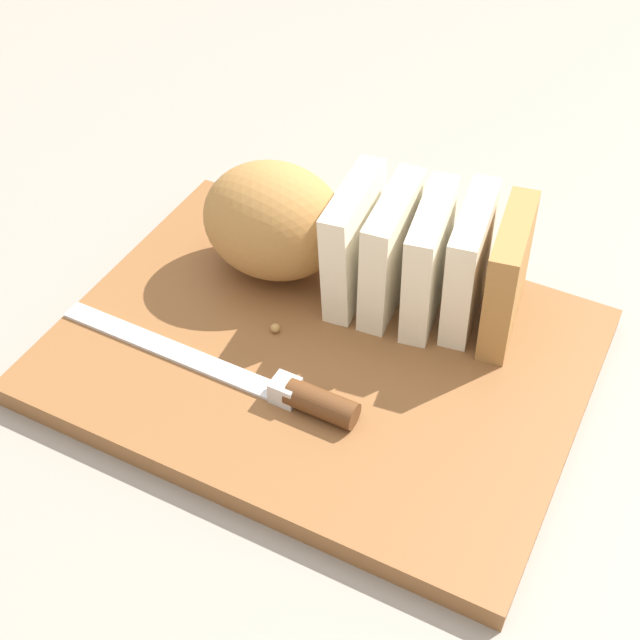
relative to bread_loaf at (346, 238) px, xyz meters
The scene contains 6 objects.
ground_plane 0.10m from the bread_loaf, 79.91° to the right, with size 3.00×3.00×0.00m, color gray.
cutting_board 0.10m from the bread_loaf, 79.91° to the right, with size 0.41×0.31×0.02m, color brown.
bread_loaf is the anchor object (origin of this frame).
bread_knife 0.14m from the bread_loaf, 87.58° to the right, with size 0.26×0.03×0.02m.
crumb_near_knife 0.10m from the bread_loaf, 108.58° to the right, with size 0.01×0.01×0.01m, color tan.
crumb_near_loaf 0.06m from the bread_loaf, 82.19° to the right, with size 0.01×0.01×0.01m, color tan.
Camera 1 is at (0.21, -0.44, 0.52)m, focal length 49.04 mm.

